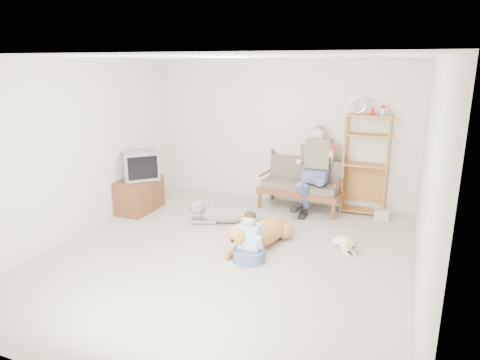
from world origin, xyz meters
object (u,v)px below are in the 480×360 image
at_px(etagere, 365,164).
at_px(tv_stand, 139,195).
at_px(loveseat, 302,183).
at_px(golden_retriever, 259,234).

distance_m(etagere, tv_stand, 4.10).
bearing_deg(etagere, tv_stand, -160.07).
xyz_separation_m(etagere, tv_stand, (-3.81, -1.38, -0.61)).
relative_size(loveseat, etagere, 0.75).
relative_size(loveseat, golden_retriever, 0.95).
xyz_separation_m(tv_stand, golden_retriever, (2.57, -0.72, -0.09)).
bearing_deg(loveseat, golden_retriever, -88.96).
xyz_separation_m(loveseat, golden_retriever, (-0.15, -1.96, -0.28)).
bearing_deg(tv_stand, loveseat, 24.70).
bearing_deg(loveseat, tv_stand, -150.05).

